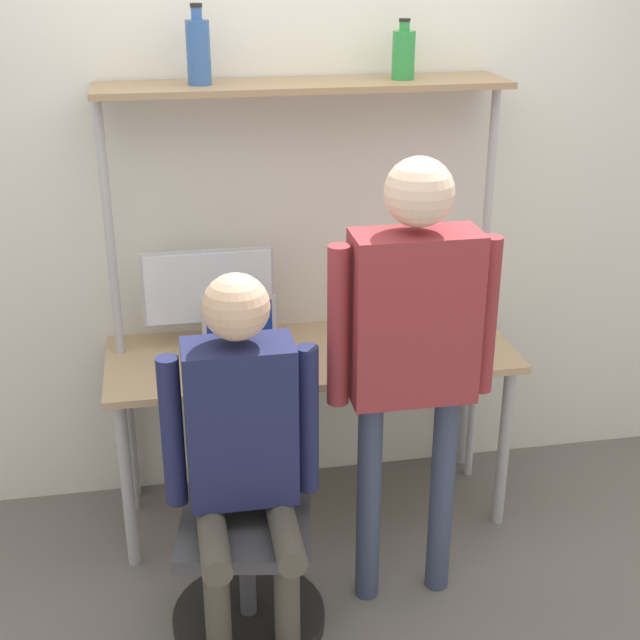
{
  "coord_description": "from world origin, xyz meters",
  "views": [
    {
      "loc": [
        -0.57,
        -2.96,
        2.34
      ],
      "look_at": [
        -0.05,
        -0.16,
        1.12
      ],
      "focal_mm": 50.0,
      "sensor_mm": 36.0,
      "label": 1
    }
  ],
  "objects_px": {
    "bottle_green": "(404,54)",
    "office_chair": "(248,556)",
    "person_seated": "(242,436)",
    "bottle_blue": "(198,51)",
    "person_standing": "(413,332)",
    "cell_phone": "(300,364)",
    "monitor": "(209,295)",
    "laptop": "(241,345)"
  },
  "relations": [
    {
      "from": "bottle_green",
      "to": "cell_phone",
      "type": "bearing_deg",
      "value": -150.36
    },
    {
      "from": "person_seated",
      "to": "bottle_green",
      "type": "relative_size",
      "value": 6.1
    },
    {
      "from": "office_chair",
      "to": "bottle_blue",
      "type": "distance_m",
      "value": 1.86
    },
    {
      "from": "person_standing",
      "to": "laptop",
      "type": "bearing_deg",
      "value": 134.08
    },
    {
      "from": "laptop",
      "to": "cell_phone",
      "type": "height_order",
      "value": "laptop"
    },
    {
      "from": "person_seated",
      "to": "bottle_blue",
      "type": "relative_size",
      "value": 4.75
    },
    {
      "from": "office_chair",
      "to": "bottle_blue",
      "type": "relative_size",
      "value": 3.15
    },
    {
      "from": "cell_phone",
      "to": "person_standing",
      "type": "bearing_deg",
      "value": -56.27
    },
    {
      "from": "office_chair",
      "to": "person_standing",
      "type": "bearing_deg",
      "value": 4.49
    },
    {
      "from": "person_seated",
      "to": "person_standing",
      "type": "height_order",
      "value": "person_standing"
    },
    {
      "from": "monitor",
      "to": "cell_phone",
      "type": "height_order",
      "value": "monitor"
    },
    {
      "from": "laptop",
      "to": "person_seated",
      "type": "xyz_separation_m",
      "value": [
        -0.07,
        -0.65,
        -0.03
      ]
    },
    {
      "from": "bottle_green",
      "to": "person_standing",
      "type": "bearing_deg",
      "value": -100.56
    },
    {
      "from": "laptop",
      "to": "bottle_green",
      "type": "relative_size",
      "value": 1.34
    },
    {
      "from": "cell_phone",
      "to": "bottle_green",
      "type": "xyz_separation_m",
      "value": [
        0.46,
        0.26,
        1.16
      ]
    },
    {
      "from": "person_seated",
      "to": "laptop",
      "type": "bearing_deg",
      "value": 84.3
    },
    {
      "from": "monitor",
      "to": "laptop",
      "type": "height_order",
      "value": "monitor"
    },
    {
      "from": "laptop",
      "to": "cell_phone",
      "type": "bearing_deg",
      "value": -20.41
    },
    {
      "from": "monitor",
      "to": "office_chair",
      "type": "xyz_separation_m",
      "value": [
        0.05,
        -0.77,
        -0.73
      ]
    },
    {
      "from": "cell_phone",
      "to": "bottle_green",
      "type": "height_order",
      "value": "bottle_green"
    },
    {
      "from": "cell_phone",
      "to": "bottle_blue",
      "type": "relative_size",
      "value": 0.52
    },
    {
      "from": "person_seated",
      "to": "person_standing",
      "type": "distance_m",
      "value": 0.68
    },
    {
      "from": "person_standing",
      "to": "office_chair",
      "type": "bearing_deg",
      "value": -175.51
    },
    {
      "from": "monitor",
      "to": "person_seated",
      "type": "bearing_deg",
      "value": -86.83
    },
    {
      "from": "laptop",
      "to": "office_chair",
      "type": "height_order",
      "value": "laptop"
    },
    {
      "from": "monitor",
      "to": "laptop",
      "type": "relative_size",
      "value": 1.78
    },
    {
      "from": "office_chair",
      "to": "bottle_green",
      "type": "bearing_deg",
      "value": 46.69
    },
    {
      "from": "laptop",
      "to": "office_chair",
      "type": "distance_m",
      "value": 0.83
    },
    {
      "from": "cell_phone",
      "to": "bottle_blue",
      "type": "height_order",
      "value": "bottle_blue"
    },
    {
      "from": "cell_phone",
      "to": "person_seated",
      "type": "relative_size",
      "value": 0.11
    },
    {
      "from": "office_chair",
      "to": "cell_phone",
      "type": "bearing_deg",
      "value": 61.65
    },
    {
      "from": "monitor",
      "to": "office_chair",
      "type": "height_order",
      "value": "monitor"
    },
    {
      "from": "bottle_blue",
      "to": "bottle_green",
      "type": "bearing_deg",
      "value": 0.0
    },
    {
      "from": "person_seated",
      "to": "person_standing",
      "type": "relative_size",
      "value": 0.8
    },
    {
      "from": "person_standing",
      "to": "bottle_green",
      "type": "relative_size",
      "value": 7.59
    },
    {
      "from": "office_chair",
      "to": "person_seated",
      "type": "height_order",
      "value": "person_seated"
    },
    {
      "from": "person_seated",
      "to": "bottle_blue",
      "type": "bearing_deg",
      "value": 92.53
    },
    {
      "from": "cell_phone",
      "to": "office_chair",
      "type": "bearing_deg",
      "value": -118.35
    },
    {
      "from": "office_chair",
      "to": "bottle_blue",
      "type": "bearing_deg",
      "value": 93.18
    },
    {
      "from": "bottle_green",
      "to": "office_chair",
      "type": "bearing_deg",
      "value": -133.31
    },
    {
      "from": "monitor",
      "to": "bottle_blue",
      "type": "bearing_deg",
      "value": 58.9
    },
    {
      "from": "bottle_blue",
      "to": "office_chair",
      "type": "bearing_deg",
      "value": -86.82
    }
  ]
}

